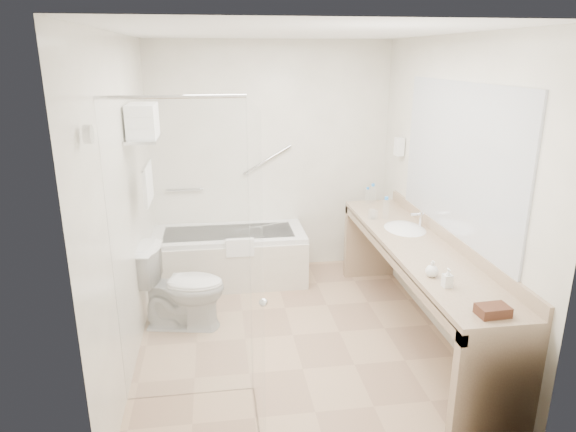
{
  "coord_description": "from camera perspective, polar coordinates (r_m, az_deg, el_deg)",
  "views": [
    {
      "loc": [
        -0.6,
        -3.92,
        2.34
      ],
      "look_at": [
        0.0,
        0.3,
        1.0
      ],
      "focal_mm": 32.0,
      "sensor_mm": 36.0,
      "label": 1
    }
  ],
  "objects": [
    {
      "name": "floor",
      "position": [
        4.6,
        0.54,
        -13.1
      ],
      "size": [
        3.2,
        3.2,
        0.0
      ],
      "primitive_type": "plane",
      "color": "tan",
      "rests_on": "ground"
    },
    {
      "name": "ceiling",
      "position": [
        3.97,
        0.65,
        19.77
      ],
      "size": [
        2.6,
        3.2,
        0.1
      ],
      "primitive_type": "cube",
      "color": "white",
      "rests_on": "wall_back"
    },
    {
      "name": "wall_back",
      "position": [
        5.66,
        -1.87,
        6.34
      ],
      "size": [
        2.6,
        0.1,
        2.5
      ],
      "primitive_type": "cube",
      "color": "silver",
      "rests_on": "ground"
    },
    {
      "name": "wall_front",
      "position": [
        2.63,
        5.91,
        -7.12
      ],
      "size": [
        2.6,
        0.1,
        2.5
      ],
      "primitive_type": "cube",
      "color": "silver",
      "rests_on": "ground"
    },
    {
      "name": "wall_left",
      "position": [
        4.13,
        -17.56,
        1.31
      ],
      "size": [
        0.1,
        3.2,
        2.5
      ],
      "primitive_type": "cube",
      "color": "silver",
      "rests_on": "ground"
    },
    {
      "name": "wall_right",
      "position": [
        4.49,
        17.24,
        2.61
      ],
      "size": [
        0.1,
        3.2,
        2.5
      ],
      "primitive_type": "cube",
      "color": "silver",
      "rests_on": "ground"
    },
    {
      "name": "bathtub",
      "position": [
        5.56,
        -6.5,
        -4.47
      ],
      "size": [
        1.6,
        0.73,
        0.59
      ],
      "color": "silver",
      "rests_on": "floor"
    },
    {
      "name": "grab_bar_short",
      "position": [
        5.66,
        -11.41,
        2.9
      ],
      "size": [
        0.4,
        0.03,
        0.03
      ],
      "primitive_type": "cylinder",
      "rotation": [
        0.0,
        1.57,
        0.0
      ],
      "color": "silver",
      "rests_on": "wall_back"
    },
    {
      "name": "grab_bar_long",
      "position": [
        5.61,
        -2.34,
        6.25
      ],
      "size": [
        0.53,
        0.03,
        0.33
      ],
      "primitive_type": "cylinder",
      "rotation": [
        0.0,
        1.05,
        0.0
      ],
      "color": "silver",
      "rests_on": "wall_back"
    },
    {
      "name": "shower_enclosure",
      "position": [
        3.25,
        -8.01,
        -5.8
      ],
      "size": [
        0.96,
        0.91,
        2.11
      ],
      "color": "silver",
      "rests_on": "floor"
    },
    {
      "name": "towel_shelf",
      "position": [
        4.35,
        -15.76,
        9.06
      ],
      "size": [
        0.24,
        0.55,
        0.81
      ],
      "color": "silver",
      "rests_on": "wall_left"
    },
    {
      "name": "vanity_counter",
      "position": [
        4.44,
        14.11,
        -5.6
      ],
      "size": [
        0.55,
        2.7,
        0.95
      ],
      "color": "tan",
      "rests_on": "floor"
    },
    {
      "name": "sink",
      "position": [
        4.74,
        12.83,
        -1.71
      ],
      "size": [
        0.4,
        0.52,
        0.14
      ],
      "primitive_type": "ellipsoid",
      "color": "silver",
      "rests_on": "vanity_counter"
    },
    {
      "name": "faucet",
      "position": [
        4.76,
        14.56,
        -0.37
      ],
      "size": [
        0.03,
        0.03,
        0.14
      ],
      "primitive_type": "cylinder",
      "color": "silver",
      "rests_on": "vanity_counter"
    },
    {
      "name": "mirror",
      "position": [
        4.29,
        18.31,
        5.96
      ],
      "size": [
        0.02,
        2.0,
        1.2
      ],
      "primitive_type": "cube",
      "color": "#B8BDC6",
      "rests_on": "wall_right"
    },
    {
      "name": "hairdryer_unit",
      "position": [
        5.38,
        12.25,
        7.54
      ],
      "size": [
        0.08,
        0.1,
        0.18
      ],
      "primitive_type": "cube",
      "color": "silver",
      "rests_on": "wall_right"
    },
    {
      "name": "toilet",
      "position": [
        4.68,
        -11.73,
        -7.73
      ],
      "size": [
        0.84,
        0.57,
        0.76
      ],
      "primitive_type": "imported",
      "rotation": [
        0.0,
        0.0,
        1.38
      ],
      "color": "silver",
      "rests_on": "floor"
    },
    {
      "name": "amenity_basket",
      "position": [
        3.35,
        21.81,
        -9.73
      ],
      "size": [
        0.2,
        0.14,
        0.06
      ],
      "primitive_type": "cube",
      "rotation": [
        0.0,
        0.0,
        0.06
      ],
      "color": "#4E2A1C",
      "rests_on": "vanity_counter"
    },
    {
      "name": "soap_bottle_a",
      "position": [
        3.63,
        17.26,
        -7.09
      ],
      "size": [
        0.07,
        0.14,
        0.06
      ],
      "primitive_type": "imported",
      "rotation": [
        0.0,
        0.0,
        0.05
      ],
      "color": "silver",
      "rests_on": "vanity_counter"
    },
    {
      "name": "soap_bottle_b",
      "position": [
        3.76,
        15.71,
        -5.84
      ],
      "size": [
        0.12,
        0.14,
        0.09
      ],
      "primitive_type": "imported",
      "rotation": [
        0.0,
        0.0,
        0.29
      ],
      "color": "silver",
      "rests_on": "vanity_counter"
    },
    {
      "name": "water_bottle_left",
      "position": [
        4.96,
        10.83,
        0.83
      ],
      "size": [
        0.07,
        0.07,
        0.21
      ],
      "rotation": [
        0.0,
        0.0,
        0.41
      ],
      "color": "silver",
      "rests_on": "vanity_counter"
    },
    {
      "name": "water_bottle_mid",
      "position": [
        5.44,
        8.82,
        2.22
      ],
      "size": [
        0.05,
        0.05,
        0.17
      ],
      "rotation": [
        0.0,
        0.0,
        -0.38
      ],
      "color": "silver",
      "rests_on": "vanity_counter"
    },
    {
      "name": "water_bottle_right",
      "position": [
        5.45,
        9.39,
        2.41
      ],
      "size": [
        0.06,
        0.06,
        0.21
      ],
      "rotation": [
        0.0,
        0.0,
        -0.32
      ],
      "color": "silver",
      "rests_on": "vanity_counter"
    },
    {
      "name": "drinking_glass_near",
      "position": [
        4.94,
        9.3,
        0.2
      ],
      "size": [
        0.09,
        0.09,
        0.09
      ],
      "primitive_type": "cylinder",
      "rotation": [
        0.0,
        0.0,
        0.4
      ],
      "color": "silver",
      "rests_on": "vanity_counter"
    },
    {
      "name": "drinking_glass_far",
      "position": [
        4.94,
        9.58,
        0.15
      ],
      "size": [
        0.08,
        0.08,
        0.08
      ],
      "primitive_type": "cylinder",
      "rotation": [
        0.0,
        0.0,
        0.19
      ],
      "color": "silver",
      "rests_on": "vanity_counter"
    }
  ]
}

